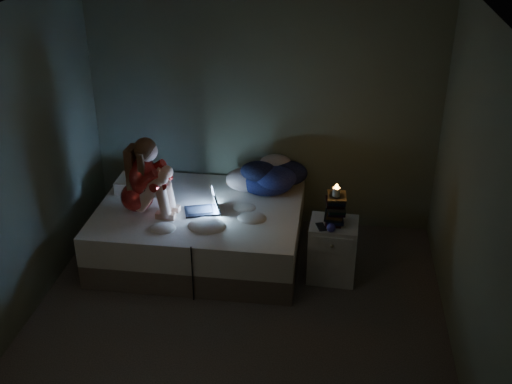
% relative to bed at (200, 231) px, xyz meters
% --- Properties ---
extents(floor, '(3.60, 3.80, 0.02)m').
position_rel_bed_xyz_m(floor, '(0.53, -1.10, -0.28)').
color(floor, '#322B28').
rests_on(floor, ground).
extents(ceiling, '(3.60, 3.80, 0.02)m').
position_rel_bed_xyz_m(ceiling, '(0.53, -1.10, 2.34)').
color(ceiling, silver).
rests_on(ceiling, ground).
extents(wall_back, '(3.60, 0.02, 2.60)m').
position_rel_bed_xyz_m(wall_back, '(0.53, 0.81, 1.03)').
color(wall_back, '#545C4D').
rests_on(wall_back, ground).
extents(wall_front, '(3.60, 0.02, 2.60)m').
position_rel_bed_xyz_m(wall_front, '(0.53, -3.01, 1.03)').
color(wall_front, '#545C4D').
rests_on(wall_front, ground).
extents(wall_left, '(0.02, 3.80, 2.60)m').
position_rel_bed_xyz_m(wall_left, '(-1.28, -1.10, 1.03)').
color(wall_left, '#545C4D').
rests_on(wall_left, ground).
extents(wall_right, '(0.02, 3.80, 2.60)m').
position_rel_bed_xyz_m(wall_right, '(2.34, -1.10, 1.03)').
color(wall_right, '#545C4D').
rests_on(wall_right, ground).
extents(bed, '(1.97, 1.48, 0.54)m').
position_rel_bed_xyz_m(bed, '(0.00, 0.00, 0.00)').
color(bed, beige).
rests_on(bed, ground).
extents(pillow, '(0.45, 0.32, 0.13)m').
position_rel_bed_xyz_m(pillow, '(-0.68, 0.28, 0.34)').
color(pillow, silver).
rests_on(pillow, bed).
extents(woman, '(0.50, 0.34, 0.78)m').
position_rel_bed_xyz_m(woman, '(-0.56, -0.16, 0.66)').
color(woman, maroon).
rests_on(woman, bed).
extents(laptop, '(0.39, 0.32, 0.23)m').
position_rel_bed_xyz_m(laptop, '(0.04, -0.09, 0.39)').
color(laptop, black).
rests_on(laptop, bed).
extents(clothes_pile, '(0.75, 0.69, 0.36)m').
position_rel_bed_xyz_m(clothes_pile, '(0.61, 0.44, 0.45)').
color(clothes_pile, '#0E103F').
rests_on(clothes_pile, bed).
extents(nightstand, '(0.46, 0.41, 0.59)m').
position_rel_bed_xyz_m(nightstand, '(1.32, -0.21, 0.02)').
color(nightstand, beige).
rests_on(nightstand, ground).
extents(book_stack, '(0.19, 0.25, 0.29)m').
position_rel_bed_xyz_m(book_stack, '(1.32, -0.21, 0.46)').
color(book_stack, black).
rests_on(book_stack, nightstand).
extents(candle, '(0.07, 0.07, 0.08)m').
position_rel_bed_xyz_m(candle, '(1.32, -0.21, 0.65)').
color(candle, beige).
rests_on(candle, book_stack).
extents(phone, '(0.11, 0.16, 0.01)m').
position_rel_bed_xyz_m(phone, '(1.20, -0.31, 0.32)').
color(phone, black).
rests_on(phone, nightstand).
extents(blue_orb, '(0.08, 0.08, 0.08)m').
position_rel_bed_xyz_m(blue_orb, '(1.30, -0.37, 0.36)').
color(blue_orb, '#3A3393').
rests_on(blue_orb, nightstand).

